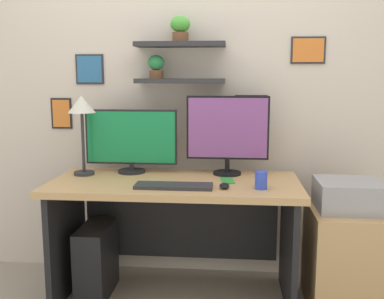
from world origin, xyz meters
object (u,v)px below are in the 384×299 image
desk_lamp (82,112)px  printer (350,195)px  drawer_cabinet (346,259)px  computer_tower_left (97,260)px  keyboard (174,186)px  cell_phone (227,181)px  monitor_left (131,140)px  monitor_right (228,132)px  computer_mouse (224,186)px  pen_cup (261,180)px  desk (176,212)px

desk_lamp → printer: 1.70m
drawer_cabinet → computer_tower_left: (-1.53, 0.03, -0.08)m
keyboard → drawer_cabinet: bearing=7.4°
cell_phone → computer_tower_left: size_ratio=0.31×
monitor_left → monitor_right: bearing=-0.0°
monitor_left → computer_mouse: bearing=-31.5°
desk_lamp → cell_phone: 1.01m
desk_lamp → cell_phone: desk_lamp is taller
computer_mouse → pen_cup: pen_cup is taller
drawer_cabinet → printer: printer is taller
pen_cup → cell_phone: bearing=139.3°
printer → computer_tower_left: size_ratio=0.84×
monitor_right → cell_phone: 0.34m
cell_phone → drawer_cabinet: 0.84m
desk_lamp → drawer_cabinet: 1.84m
keyboard → printer: size_ratio=1.16×
monitor_left → keyboard: monitor_left is taller
desk → printer: 1.04m
desk → keyboard: (0.02, -0.22, 0.22)m
computer_mouse → computer_tower_left: computer_mouse is taller
monitor_right → computer_mouse: monitor_right is taller
cell_phone → desk: bearing=164.5°
computer_mouse → drawer_cabinet: (0.72, 0.12, -0.46)m
computer_mouse → cell_phone: bearing=84.9°
desk_lamp → drawer_cabinet: size_ratio=0.83×
computer_mouse → desk_lamp: size_ratio=0.18×
drawer_cabinet → monitor_right: bearing=160.4°
computer_mouse → printer: size_ratio=0.24×
drawer_cabinet → keyboard: bearing=-172.6°
monitor_left → computer_tower_left: monitor_left is taller
cell_phone → printer: (0.71, -0.05, -0.06)m
computer_mouse → desk: bearing=144.9°
desk → monitor_left: size_ratio=2.51×
printer → desk_lamp: bearing=174.6°
drawer_cabinet → computer_tower_left: drawer_cabinet is taller
monitor_left → cell_phone: 0.69m
desk → cell_phone: size_ratio=10.72×
desk_lamp → monitor_right: bearing=6.3°
monitor_right → pen_cup: bearing=-62.2°
cell_phone → drawer_cabinet: size_ratio=0.23×
keyboard → desk_lamp: (-0.62, 0.29, 0.39)m
computer_tower_left → monitor_right: bearing=15.4°
monitor_left → computer_mouse: monitor_left is taller
computer_mouse → pen_cup: size_ratio=0.90×
desk_lamp → printer: bearing=-5.4°
monitor_left → monitor_right: 0.63m
monitor_right → desk_lamp: size_ratio=1.03×
monitor_left → computer_mouse: size_ratio=6.66×
desk → monitor_right: (0.31, 0.16, 0.49)m
desk_lamp → printer: size_ratio=1.33×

